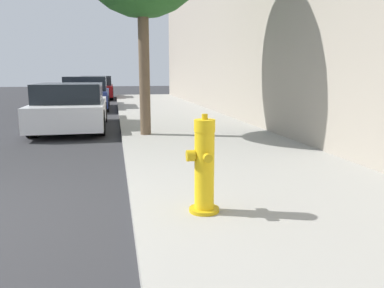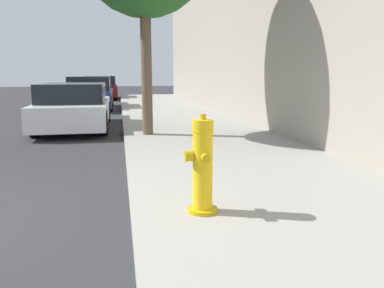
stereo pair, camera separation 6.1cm
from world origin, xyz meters
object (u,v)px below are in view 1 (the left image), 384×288
object	(u,v)px
fire_hydrant	(204,167)
parked_car_near	(71,107)
parked_car_mid	(87,94)
parked_car_far	(97,88)

from	to	relation	value
fire_hydrant	parked_car_near	size ratio (longest dim) A/B	0.24
parked_car_near	parked_car_mid	world-z (taller)	parked_car_mid
fire_hydrant	parked_car_far	distance (m)	18.60
fire_hydrant	parked_car_far	world-z (taller)	parked_car_far
parked_car_near	parked_car_mid	xyz separation A→B (m)	(0.02, 5.57, 0.05)
parked_car_near	parked_car_mid	size ratio (longest dim) A/B	0.99
parked_car_far	fire_hydrant	bearing A→B (deg)	-84.73
parked_car_near	parked_car_far	world-z (taller)	parked_car_far
parked_car_far	parked_car_near	bearing A→B (deg)	-90.86
parked_car_near	parked_car_mid	distance (m)	5.57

